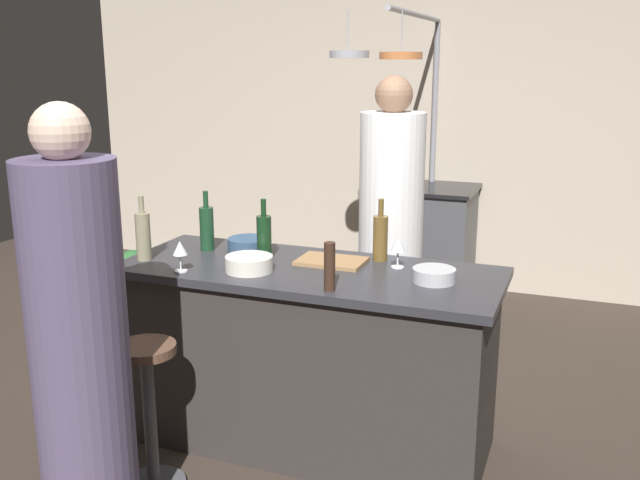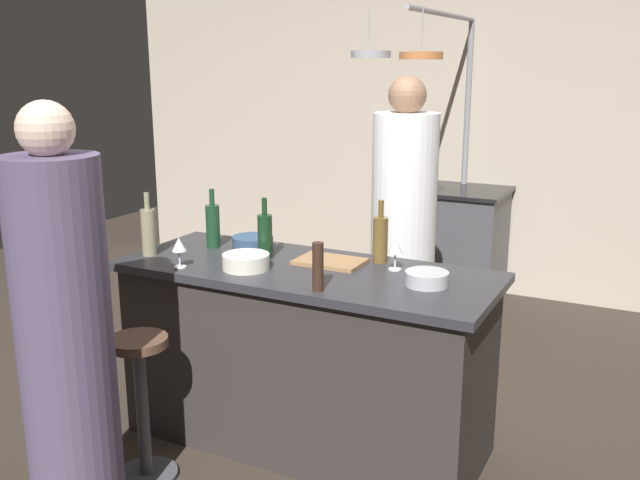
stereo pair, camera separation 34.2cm
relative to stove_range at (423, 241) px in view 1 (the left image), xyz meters
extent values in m
plane|color=#382D26|center=(0.00, -2.45, -0.45)|extent=(9.00, 9.00, 0.00)
cube|color=#BCAD99|center=(0.00, 0.40, 0.85)|extent=(6.40, 0.16, 2.60)
cube|color=#332D2B|center=(0.00, -2.45, -0.02)|extent=(1.72, 0.66, 0.86)
cube|color=#2D2D33|center=(0.00, -2.45, 0.43)|extent=(1.80, 0.72, 0.04)
cube|color=#47474C|center=(0.00, 0.00, -0.02)|extent=(0.76, 0.60, 0.86)
cube|color=black|center=(0.00, 0.00, 0.43)|extent=(0.80, 0.64, 0.03)
cylinder|color=white|center=(0.14, -1.51, 0.34)|extent=(0.37, 0.37, 1.57)
sphere|color=#8C664C|center=(0.14, -1.51, 1.21)|extent=(0.21, 0.21, 0.21)
cylinder|color=#4C4C51|center=(-0.50, -3.07, -0.11)|extent=(0.06, 0.06, 0.62)
cylinder|color=brown|center=(-0.50, -3.07, 0.21)|extent=(0.26, 0.26, 0.04)
cylinder|color=#594C6B|center=(-0.51, -3.45, 0.31)|extent=(0.36, 0.36, 1.52)
sphere|color=beige|center=(-0.51, -3.45, 1.16)|extent=(0.21, 0.21, 0.21)
cylinder|color=gray|center=(0.00, 0.25, 0.63)|extent=(0.04, 0.04, 2.15)
cylinder|color=gray|center=(0.00, -0.47, 1.70)|extent=(0.04, 1.43, 0.04)
cylinder|color=gray|center=(-0.30, -1.00, 1.44)|extent=(0.25, 0.25, 0.04)
cylinder|color=gray|center=(-0.30, -1.03, 1.57)|extent=(0.01, 0.01, 0.26)
cylinder|color=#B26638|center=(0.05, -1.04, 1.43)|extent=(0.27, 0.27, 0.04)
cylinder|color=gray|center=(0.05, -1.03, 1.57)|extent=(0.01, 0.01, 0.27)
cylinder|color=brown|center=(-1.83, -1.31, -0.37)|extent=(0.24, 0.24, 0.16)
sphere|color=#2D6633|center=(-1.83, -1.31, -0.11)|extent=(0.36, 0.36, 0.36)
cube|color=#997047|center=(0.07, -2.33, 0.46)|extent=(0.32, 0.22, 0.02)
cylinder|color=#382319|center=(0.21, -2.73, 0.56)|extent=(0.05, 0.05, 0.21)
cylinder|color=brown|center=(0.28, -2.20, 0.56)|extent=(0.07, 0.07, 0.22)
cylinder|color=brown|center=(0.28, -2.20, 0.72)|extent=(0.03, 0.03, 0.08)
cylinder|color=#193D23|center=(-0.61, -2.33, 0.56)|extent=(0.07, 0.07, 0.22)
cylinder|color=#193D23|center=(-0.61, -2.33, 0.72)|extent=(0.03, 0.03, 0.08)
cylinder|color=gray|center=(-0.80, -2.60, 0.57)|extent=(0.07, 0.07, 0.23)
cylinder|color=gray|center=(-0.80, -2.60, 0.73)|extent=(0.03, 0.03, 0.08)
cylinder|color=#143319|center=(-0.26, -2.39, 0.56)|extent=(0.07, 0.07, 0.22)
cylinder|color=#143319|center=(-0.26, -2.39, 0.71)|extent=(0.03, 0.03, 0.08)
cylinder|color=silver|center=(-0.53, -2.72, 0.46)|extent=(0.06, 0.06, 0.01)
cylinder|color=silver|center=(-0.53, -2.72, 0.50)|extent=(0.01, 0.01, 0.07)
cone|color=silver|center=(-0.53, -2.72, 0.57)|extent=(0.07, 0.07, 0.06)
cylinder|color=silver|center=(0.39, -2.30, 0.46)|extent=(0.06, 0.06, 0.01)
cylinder|color=silver|center=(0.39, -2.30, 0.50)|extent=(0.01, 0.01, 0.07)
cone|color=silver|center=(0.39, -2.30, 0.57)|extent=(0.07, 0.07, 0.06)
cylinder|color=silver|center=(-0.24, -2.59, 0.49)|extent=(0.22, 0.22, 0.07)
cylinder|color=#B7B7BC|center=(0.59, -2.45, 0.48)|extent=(0.19, 0.19, 0.06)
cylinder|color=#334C6B|center=(-0.40, -2.29, 0.49)|extent=(0.21, 0.21, 0.07)
camera|label=1|loc=(1.19, -5.40, 1.40)|focal=39.61mm
camera|label=2|loc=(1.50, -5.26, 1.40)|focal=39.61mm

